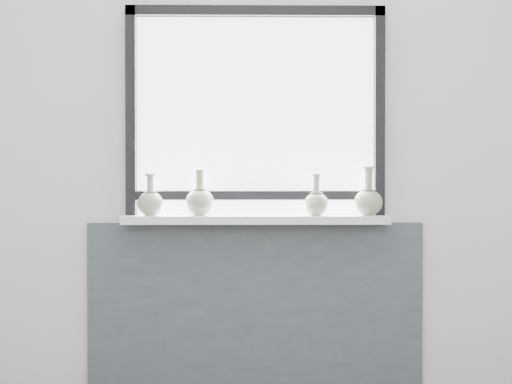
{
  "coord_description": "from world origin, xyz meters",
  "views": [
    {
      "loc": [
        -0.05,
        -1.83,
        1.07
      ],
      "look_at": [
        0.0,
        1.55,
        1.02
      ],
      "focal_mm": 50.0,
      "sensor_mm": 36.0,
      "label": 1
    }
  ],
  "objects_px": {
    "vase_b": "(200,200)",
    "vase_c": "(316,202)",
    "vase_a": "(150,202)",
    "vase_d": "(368,200)",
    "windowsill": "(256,220)"
  },
  "relations": [
    {
      "from": "vase_a",
      "to": "vase_d",
      "type": "distance_m",
      "value": 1.08
    },
    {
      "from": "vase_c",
      "to": "vase_d",
      "type": "distance_m",
      "value": 0.26
    },
    {
      "from": "vase_b",
      "to": "vase_d",
      "type": "height_order",
      "value": "vase_d"
    },
    {
      "from": "vase_b",
      "to": "vase_c",
      "type": "height_order",
      "value": "vase_b"
    },
    {
      "from": "vase_b",
      "to": "vase_d",
      "type": "relative_size",
      "value": 0.94
    },
    {
      "from": "windowsill",
      "to": "vase_c",
      "type": "height_order",
      "value": "vase_c"
    },
    {
      "from": "vase_b",
      "to": "vase_c",
      "type": "relative_size",
      "value": 1.1
    },
    {
      "from": "vase_a",
      "to": "vase_c",
      "type": "bearing_deg",
      "value": 0.1
    },
    {
      "from": "vase_c",
      "to": "vase_a",
      "type": "bearing_deg",
      "value": -179.9
    },
    {
      "from": "windowsill",
      "to": "vase_a",
      "type": "bearing_deg",
      "value": -179.09
    },
    {
      "from": "windowsill",
      "to": "vase_c",
      "type": "distance_m",
      "value": 0.31
    },
    {
      "from": "windowsill",
      "to": "vase_a",
      "type": "relative_size",
      "value": 6.34
    },
    {
      "from": "vase_b",
      "to": "vase_a",
      "type": "bearing_deg",
      "value": -176.85
    },
    {
      "from": "vase_b",
      "to": "vase_c",
      "type": "distance_m",
      "value": 0.58
    },
    {
      "from": "vase_b",
      "to": "vase_d",
      "type": "xyz_separation_m",
      "value": [
        0.84,
        -0.02,
        0.0
      ]
    }
  ]
}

